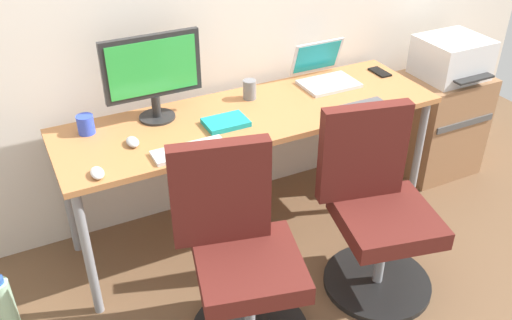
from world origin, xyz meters
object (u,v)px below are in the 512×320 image
at_px(water_bottle_on_floor, 5,304).
at_px(coffee_mug, 86,125).
at_px(desktop_monitor, 153,72).
at_px(office_chair_left, 240,258).
at_px(open_laptop, 324,73).
at_px(side_cabinet, 438,124).
at_px(printer, 452,58).
at_px(office_chair_right, 376,212).

distance_m(water_bottle_on_floor, coffee_mug, 0.90).
relative_size(desktop_monitor, coffee_mug, 5.22).
bearing_deg(office_chair_left, desktop_monitor, 95.33).
xyz_separation_m(desktop_monitor, open_laptop, (0.98, 0.00, -0.20)).
height_order(office_chair_left, coffee_mug, office_chair_left).
bearing_deg(side_cabinet, desktop_monitor, 175.81).
relative_size(office_chair_left, printer, 2.35).
bearing_deg(open_laptop, coffee_mug, -180.00).
distance_m(water_bottle_on_floor, open_laptop, 2.01).
distance_m(water_bottle_on_floor, desktop_monitor, 1.26).
relative_size(side_cabinet, desktop_monitor, 1.38).
bearing_deg(printer, desktop_monitor, 175.78).
distance_m(printer, desktop_monitor, 1.82).
bearing_deg(water_bottle_on_floor, desktop_monitor, 20.19).
bearing_deg(printer, coffee_mug, 176.34).
height_order(side_cabinet, water_bottle_on_floor, side_cabinet).
bearing_deg(printer, water_bottle_on_floor, -175.90).
bearing_deg(office_chair_right, printer, 33.49).
bearing_deg(coffee_mug, side_cabinet, -3.64).
bearing_deg(side_cabinet, office_chair_left, -158.83).
relative_size(office_chair_left, open_laptop, 3.03).
height_order(office_chair_left, water_bottle_on_floor, office_chair_left).
bearing_deg(side_cabinet, water_bottle_on_floor, -175.88).
bearing_deg(office_chair_right, side_cabinet, 33.52).
height_order(desktop_monitor, open_laptop, desktop_monitor).
distance_m(office_chair_left, desktop_monitor, 0.98).
distance_m(side_cabinet, printer, 0.45).
relative_size(office_chair_left, coffee_mug, 10.22).
xyz_separation_m(side_cabinet, desktop_monitor, (-1.80, 0.13, 0.65)).
bearing_deg(office_chair_right, coffee_mug, 144.78).
bearing_deg(desktop_monitor, office_chair_right, -45.30).
distance_m(office_chair_left, open_laptop, 1.27).
distance_m(side_cabinet, water_bottle_on_floor, 2.70).
relative_size(office_chair_left, office_chair_right, 1.00).
relative_size(side_cabinet, open_laptop, 2.14).
xyz_separation_m(side_cabinet, printer, (-0.00, -0.00, 0.45)).
relative_size(water_bottle_on_floor, open_laptop, 1.00).
xyz_separation_m(water_bottle_on_floor, desktop_monitor, (0.89, 0.33, 0.84)).
xyz_separation_m(side_cabinet, coffee_mug, (-2.15, 0.14, 0.45)).
xyz_separation_m(office_chair_right, open_laptop, (0.19, 0.81, 0.37)).
xyz_separation_m(office_chair_left, office_chair_right, (0.72, 0.00, 0.00)).
bearing_deg(desktop_monitor, side_cabinet, -4.19).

